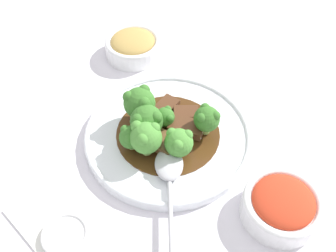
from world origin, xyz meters
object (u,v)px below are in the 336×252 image
at_px(beef_strip_1, 163,110).
at_px(beef_strip_2, 163,142).
at_px(broccoli_floret_0, 179,142).
at_px(sauce_dish, 64,234).
at_px(beef_strip_3, 187,127).
at_px(side_bowl_kimchi, 282,205).
at_px(broccoli_floret_3, 131,137).
at_px(broccoli_floret_4, 139,103).
at_px(broccoli_floret_5, 207,119).
at_px(main_plate, 168,135).
at_px(side_bowl_appetizer, 133,45).
at_px(serving_spoon, 169,172).
at_px(broccoli_floret_6, 145,137).
at_px(broccoli_floret_1, 165,117).
at_px(beef_strip_0, 187,113).
at_px(broccoli_floret_2, 146,120).

relative_size(beef_strip_1, beef_strip_2, 1.32).
bearing_deg(beef_strip_2, broccoli_floret_0, -170.88).
bearing_deg(beef_strip_2, sauce_dish, 85.96).
distance_m(broccoli_floret_0, sauce_dish, 0.22).
xyz_separation_m(beef_strip_3, side_bowl_kimchi, (-0.20, 0.03, -0.00)).
bearing_deg(beef_strip_3, sauce_dish, 84.35).
relative_size(broccoli_floret_0, broccoli_floret_3, 1.08).
bearing_deg(broccoli_floret_4, broccoli_floret_5, -157.14).
relative_size(main_plate, broccoli_floret_0, 5.96).
distance_m(beef_strip_3, side_bowl_appetizer, 0.25).
height_order(broccoli_floret_5, side_bowl_kimchi, broccoli_floret_5).
distance_m(broccoli_floret_5, side_bowl_kimchi, 0.18).
height_order(main_plate, beef_strip_3, beef_strip_3).
xyz_separation_m(broccoli_floret_4, sauce_dish, (-0.06, 0.23, -0.05)).
relative_size(broccoli_floret_5, side_bowl_appetizer, 0.47).
bearing_deg(serving_spoon, broccoli_floret_0, -71.05).
xyz_separation_m(beef_strip_2, serving_spoon, (-0.04, 0.04, -0.00)).
bearing_deg(beef_strip_2, broccoli_floret_3, 42.80).
xyz_separation_m(broccoli_floret_0, broccoli_floret_3, (0.07, 0.04, -0.00)).
height_order(broccoli_floret_0, serving_spoon, broccoli_floret_0).
bearing_deg(broccoli_floret_5, broccoli_floret_6, 61.32).
xyz_separation_m(beef_strip_3, broccoli_floret_1, (0.04, 0.01, 0.01)).
relative_size(beef_strip_2, side_bowl_appetizer, 0.45).
distance_m(broccoli_floret_5, side_bowl_appetizer, 0.27).
xyz_separation_m(broccoli_floret_3, broccoli_floret_4, (0.03, -0.06, 0.01)).
relative_size(beef_strip_1, broccoli_floret_6, 1.14).
bearing_deg(main_plate, broccoli_floret_6, 87.57).
distance_m(beef_strip_1, broccoli_floret_1, 0.04).
distance_m(beef_strip_0, broccoli_floret_1, 0.05).
relative_size(main_plate, beef_strip_0, 5.55).
xyz_separation_m(broccoli_floret_2, broccoli_floret_4, (0.03, -0.02, 0.00)).
bearing_deg(broccoli_floret_6, broccoli_floret_5, -118.68).
bearing_deg(side_bowl_appetizer, beef_strip_3, 153.30).
relative_size(beef_strip_0, beef_strip_3, 0.77).
bearing_deg(side_bowl_kimchi, sauce_dish, 45.40).
bearing_deg(sauce_dish, beef_strip_0, -91.19).
bearing_deg(side_bowl_kimchi, beef_strip_1, -8.79).
distance_m(beef_strip_2, sauce_dish, 0.21).
xyz_separation_m(main_plate, side_bowl_kimchi, (-0.22, 0.01, 0.01)).
distance_m(beef_strip_2, beef_strip_3, 0.05).
distance_m(broccoli_floret_0, broccoli_floret_4, 0.10).
xyz_separation_m(broccoli_floret_2, serving_spoon, (-0.08, 0.04, -0.03)).
bearing_deg(broccoli_floret_0, main_plate, -29.87).
height_order(beef_strip_0, broccoli_floret_4, broccoli_floret_4).
relative_size(broccoli_floret_0, serving_spoon, 0.28).
bearing_deg(broccoli_floret_2, serving_spoon, 152.95).
bearing_deg(beef_strip_1, broccoli_floret_1, 136.42).
bearing_deg(beef_strip_1, main_plate, 140.31).
relative_size(broccoli_floret_6, side_bowl_appetizer, 0.53).
bearing_deg(main_plate, beef_strip_3, -135.00).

